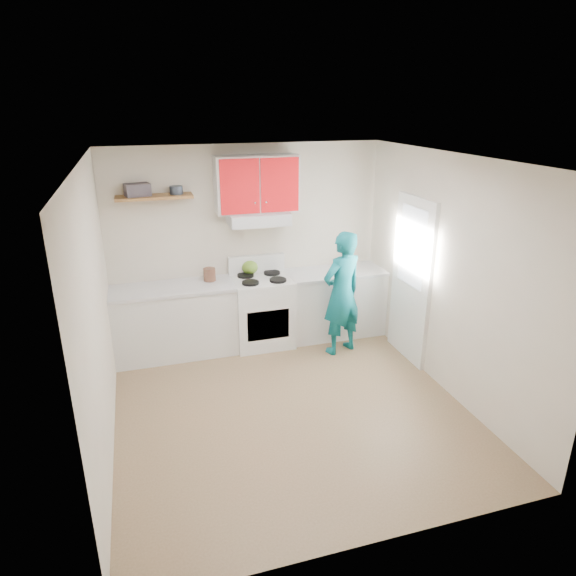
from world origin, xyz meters
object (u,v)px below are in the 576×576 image
object	(u,v)px
stove	(262,311)
tin	(176,190)
kettle	(250,267)
person	(342,293)
crock	(210,275)

from	to	relation	value
stove	tin	distance (m)	1.91
kettle	person	xyz separation A→B (m)	(1.01, -0.76, -0.21)
person	crock	bearing A→B (deg)	-41.34
tin	crock	size ratio (longest dim) A/B	0.85
tin	crock	world-z (taller)	tin
stove	person	bearing A→B (deg)	-29.70
tin	person	bearing A→B (deg)	-20.38
kettle	crock	xyz separation A→B (m)	(-0.55, -0.12, -0.02)
person	kettle	bearing A→B (deg)	-55.84
stove	kettle	xyz separation A→B (m)	(-0.10, 0.24, 0.55)
crock	tin	bearing A→B (deg)	169.01
stove	crock	size ratio (longest dim) A/B	4.93
stove	kettle	bearing A→B (deg)	113.17
kettle	tin	bearing A→B (deg)	165.72
kettle	person	distance (m)	1.28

